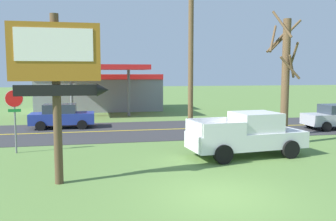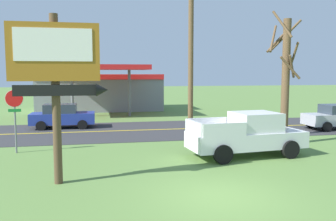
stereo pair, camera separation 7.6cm
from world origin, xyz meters
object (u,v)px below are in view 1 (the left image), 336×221
(stop_sign, at_px, (15,110))
(gas_station, at_px, (100,91))
(bare_tree, at_px, (285,77))
(car_silver_near_lane, at_px, (336,117))
(motel_sign, at_px, (58,70))
(pickup_white_parked_on_lawn, at_px, (248,135))
(utility_pole, at_px, (191,53))
(car_blue_mid_lane, at_px, (62,116))

(stop_sign, height_order, gas_station, gas_station)
(bare_tree, relative_size, car_silver_near_lane, 1.63)
(motel_sign, distance_m, pickup_white_parked_on_lawn, 8.76)
(stop_sign, xyz_separation_m, pickup_white_parked_on_lawn, (10.33, -2.67, -1.06))
(bare_tree, height_order, gas_station, bare_tree)
(stop_sign, bearing_deg, bare_tree, -2.61)
(gas_station, xyz_separation_m, pickup_white_parked_on_lawn, (6.22, -21.88, -0.98))
(gas_station, distance_m, pickup_white_parked_on_lawn, 22.77)
(utility_pole, height_order, gas_station, utility_pole)
(car_blue_mid_lane, bearing_deg, utility_pole, -46.49)
(utility_pole, distance_m, car_blue_mid_lane, 10.87)
(bare_tree, xyz_separation_m, car_silver_near_lane, (6.10, 4.04, -2.66))
(utility_pole, height_order, car_blue_mid_lane, utility_pole)
(motel_sign, distance_m, car_blue_mid_lane, 13.15)
(bare_tree, distance_m, gas_station, 21.87)
(utility_pole, height_order, pickup_white_parked_on_lawn, utility_pole)
(motel_sign, xyz_separation_m, gas_station, (1.62, 24.54, -1.87))
(stop_sign, relative_size, utility_pole, 0.33)
(motel_sign, bearing_deg, bare_tree, 23.75)
(car_silver_near_lane, bearing_deg, utility_pole, -162.93)
(utility_pole, bearing_deg, pickup_white_parked_on_lawn, -54.98)
(stop_sign, xyz_separation_m, gas_station, (4.11, 19.21, -0.08))
(pickup_white_parked_on_lawn, relative_size, car_silver_near_lane, 1.28)
(pickup_white_parked_on_lawn, bearing_deg, bare_tree, 35.34)
(motel_sign, relative_size, utility_pole, 0.64)
(motel_sign, relative_size, gas_station, 0.47)
(motel_sign, xyz_separation_m, bare_tree, (10.75, 4.73, -0.32))
(motel_sign, relative_size, stop_sign, 1.91)
(pickup_white_parked_on_lawn, height_order, car_silver_near_lane, pickup_white_parked_on_lawn)
(car_silver_near_lane, bearing_deg, gas_station, 134.00)
(utility_pole, relative_size, bare_tree, 1.30)
(stop_sign, distance_m, car_silver_near_lane, 19.68)
(stop_sign, height_order, car_blue_mid_lane, stop_sign)
(bare_tree, height_order, car_blue_mid_lane, bare_tree)
(bare_tree, distance_m, pickup_white_parked_on_lawn, 4.37)
(bare_tree, xyz_separation_m, gas_station, (-9.13, 19.81, -1.55))
(motel_sign, xyz_separation_m, utility_pole, (5.92, 5.41, 0.92))
(motel_sign, distance_m, bare_tree, 11.75)
(stop_sign, bearing_deg, car_blue_mid_lane, 79.18)
(stop_sign, bearing_deg, motel_sign, -65.01)
(bare_tree, xyz_separation_m, pickup_white_parked_on_lawn, (-2.91, -2.06, -2.53))
(bare_tree, bearing_deg, utility_pole, 172.03)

